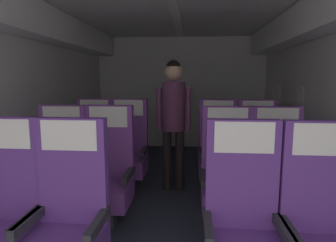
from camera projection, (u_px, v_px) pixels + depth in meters
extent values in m
cube|color=#2D3342|center=(170.00, 206.00, 3.22)|extent=(3.64, 6.11, 0.02)
cube|color=silver|center=(16.00, 104.00, 3.19)|extent=(0.08, 5.71, 2.27)
cube|color=silver|center=(181.00, 92.00, 5.88)|extent=(3.52, 0.06, 2.27)
cube|color=white|center=(28.00, 18.00, 3.04)|extent=(0.33, 5.48, 0.36)
cube|color=white|center=(325.00, 12.00, 2.79)|extent=(0.33, 5.48, 0.36)
cylinder|color=white|center=(335.00, 101.00, 2.91)|extent=(0.01, 0.26, 0.26)
cylinder|color=white|center=(300.00, 96.00, 3.84)|extent=(0.01, 0.26, 0.26)
cylinder|color=white|center=(279.00, 93.00, 4.78)|extent=(0.01, 0.26, 0.26)
cube|color=#5B3384|center=(10.00, 168.00, 2.00)|extent=(0.47, 0.08, 0.73)
cube|color=#28282D|center=(28.00, 219.00, 1.84)|extent=(0.05, 0.39, 0.06)
cube|color=silver|center=(3.00, 134.00, 1.92)|extent=(0.37, 0.01, 0.20)
cube|color=#5B3384|center=(73.00, 171.00, 1.95)|extent=(0.47, 0.08, 0.73)
cube|color=#28282D|center=(98.00, 224.00, 1.78)|extent=(0.05, 0.39, 0.06)
cube|color=#28282D|center=(29.00, 221.00, 1.82)|extent=(0.05, 0.39, 0.06)
cube|color=silver|center=(69.00, 135.00, 1.87)|extent=(0.37, 0.01, 0.20)
cube|color=#5B3384|center=(318.00, 177.00, 1.82)|extent=(0.47, 0.08, 0.73)
cube|color=#28282D|center=(289.00, 231.00, 1.69)|extent=(0.05, 0.39, 0.06)
cube|color=silver|center=(325.00, 140.00, 1.74)|extent=(0.37, 0.01, 0.20)
cube|color=#5B3384|center=(242.00, 174.00, 1.88)|extent=(0.47, 0.08, 0.73)
cube|color=#28282D|center=(283.00, 229.00, 1.72)|extent=(0.05, 0.39, 0.06)
cube|color=#28282D|center=(208.00, 226.00, 1.75)|extent=(0.05, 0.39, 0.06)
cube|color=silver|center=(244.00, 138.00, 1.80)|extent=(0.37, 0.01, 0.20)
cube|color=#38383D|center=(60.00, 213.00, 2.80)|extent=(0.17, 0.17, 0.21)
cube|color=#753D8E|center=(59.00, 193.00, 2.77)|extent=(0.47, 0.46, 0.21)
cube|color=#753D8E|center=(65.00, 141.00, 2.89)|extent=(0.47, 0.08, 0.73)
cube|color=#28282D|center=(80.00, 174.00, 2.72)|extent=(0.05, 0.39, 0.06)
cube|color=#28282D|center=(35.00, 172.00, 2.76)|extent=(0.05, 0.39, 0.06)
cube|color=silver|center=(61.00, 117.00, 2.81)|extent=(0.37, 0.01, 0.20)
cube|color=#38383D|center=(107.00, 214.00, 2.78)|extent=(0.17, 0.17, 0.21)
cube|color=#753D8E|center=(106.00, 193.00, 2.75)|extent=(0.47, 0.46, 0.21)
cube|color=#753D8E|center=(110.00, 141.00, 2.87)|extent=(0.47, 0.08, 0.73)
cube|color=#28282D|center=(129.00, 174.00, 2.70)|extent=(0.05, 0.39, 0.06)
cube|color=#28282D|center=(83.00, 173.00, 2.74)|extent=(0.05, 0.39, 0.06)
cube|color=silver|center=(108.00, 117.00, 2.79)|extent=(0.37, 0.01, 0.20)
cube|color=#38383D|center=(277.00, 221.00, 2.65)|extent=(0.17, 0.17, 0.21)
cube|color=#753D8E|center=(278.00, 199.00, 2.62)|extent=(0.47, 0.46, 0.21)
cube|color=#753D8E|center=(275.00, 144.00, 2.73)|extent=(0.47, 0.08, 0.73)
cube|color=#28282D|center=(305.00, 179.00, 2.57)|extent=(0.05, 0.39, 0.06)
cube|color=#28282D|center=(254.00, 178.00, 2.61)|extent=(0.05, 0.39, 0.06)
cube|color=silver|center=(278.00, 119.00, 2.65)|extent=(0.37, 0.01, 0.20)
cube|color=#38383D|center=(226.00, 219.00, 2.68)|extent=(0.17, 0.17, 0.21)
cube|color=#753D8E|center=(227.00, 198.00, 2.64)|extent=(0.47, 0.46, 0.21)
cube|color=#753D8E|center=(226.00, 144.00, 2.76)|extent=(0.47, 0.08, 0.73)
cube|color=#28282D|center=(253.00, 178.00, 2.60)|extent=(0.05, 0.39, 0.06)
cube|color=#28282D|center=(203.00, 177.00, 2.63)|extent=(0.05, 0.39, 0.06)
cube|color=silver|center=(228.00, 118.00, 2.68)|extent=(0.37, 0.01, 0.20)
cube|color=#38383D|center=(93.00, 180.00, 3.71)|extent=(0.17, 0.17, 0.21)
cube|color=#753D8E|center=(92.00, 165.00, 3.68)|extent=(0.47, 0.46, 0.21)
cube|color=#753D8E|center=(96.00, 126.00, 3.79)|extent=(0.47, 0.08, 0.73)
cube|color=#28282D|center=(109.00, 150.00, 3.63)|extent=(0.05, 0.39, 0.06)
cube|color=#28282D|center=(75.00, 149.00, 3.67)|extent=(0.05, 0.39, 0.06)
cube|color=silver|center=(94.00, 107.00, 3.71)|extent=(0.37, 0.01, 0.20)
cube|color=#38383D|center=(128.00, 181.00, 3.67)|extent=(0.17, 0.17, 0.21)
cube|color=#753D8E|center=(127.00, 165.00, 3.64)|extent=(0.47, 0.46, 0.21)
cube|color=#753D8E|center=(130.00, 127.00, 3.76)|extent=(0.47, 0.08, 0.73)
cube|color=#28282D|center=(145.00, 151.00, 3.59)|extent=(0.05, 0.39, 0.06)
cube|color=#28282D|center=(110.00, 150.00, 3.63)|extent=(0.05, 0.39, 0.06)
cube|color=silver|center=(129.00, 108.00, 3.67)|extent=(0.37, 0.01, 0.20)
cube|color=#38383D|center=(257.00, 186.00, 3.53)|extent=(0.17, 0.17, 0.21)
cube|color=#753D8E|center=(258.00, 169.00, 3.49)|extent=(0.47, 0.46, 0.21)
cube|color=#753D8E|center=(256.00, 128.00, 3.61)|extent=(0.47, 0.08, 0.73)
cube|color=#28282D|center=(277.00, 154.00, 3.45)|extent=(0.05, 0.39, 0.06)
cube|color=#28282D|center=(240.00, 153.00, 3.48)|extent=(0.05, 0.39, 0.06)
cube|color=silver|center=(258.00, 109.00, 3.53)|extent=(0.37, 0.01, 0.20)
cube|color=#38383D|center=(217.00, 184.00, 3.58)|extent=(0.17, 0.17, 0.21)
cube|color=#753D8E|center=(218.00, 168.00, 3.55)|extent=(0.47, 0.46, 0.21)
cube|color=#753D8E|center=(217.00, 128.00, 3.67)|extent=(0.47, 0.08, 0.73)
cube|color=#28282D|center=(237.00, 153.00, 3.50)|extent=(0.05, 0.39, 0.06)
cube|color=#28282D|center=(200.00, 152.00, 3.54)|extent=(0.05, 0.39, 0.06)
cube|color=silver|center=(218.00, 108.00, 3.59)|extent=(0.37, 0.01, 0.20)
cylinder|color=black|center=(167.00, 160.00, 3.64)|extent=(0.11, 0.11, 0.77)
cylinder|color=black|center=(180.00, 160.00, 3.63)|extent=(0.11, 0.11, 0.77)
cylinder|color=#5B2D4C|center=(174.00, 106.00, 3.54)|extent=(0.28, 0.28, 0.60)
cylinder|color=#5B2D4C|center=(159.00, 108.00, 3.56)|extent=(0.07, 0.07, 0.51)
cylinder|color=#5B2D4C|center=(188.00, 109.00, 3.53)|extent=(0.07, 0.07, 0.51)
sphere|color=tan|center=(174.00, 72.00, 3.48)|extent=(0.22, 0.22, 0.22)
sphere|color=black|center=(174.00, 68.00, 3.47)|extent=(0.19, 0.19, 0.19)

